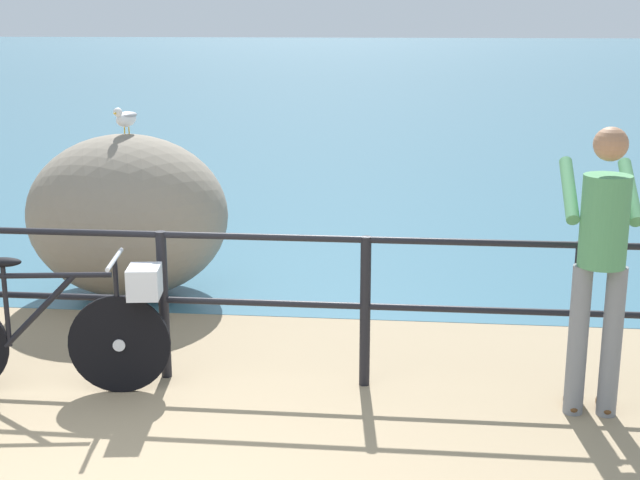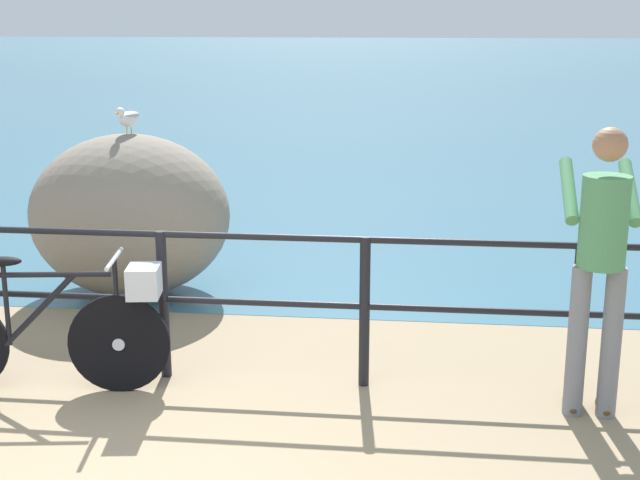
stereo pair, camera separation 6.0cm
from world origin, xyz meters
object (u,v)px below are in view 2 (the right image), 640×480
breakwater_boulder_main (130,215)px  seagull (128,117)px  person_at_railing (600,259)px  bicycle (60,324)px

breakwater_boulder_main → seagull: seagull is taller
breakwater_boulder_main → seagull: 0.85m
breakwater_boulder_main → seagull: (0.02, 0.03, 0.85)m
person_at_railing → seagull: size_ratio=5.20×
breakwater_boulder_main → seagull: size_ratio=5.10×
bicycle → person_at_railing: person_at_railing is taller
bicycle → seagull: (-0.20, 2.14, 1.09)m
person_at_railing → seagull: 4.16m
bicycle → seagull: bearing=87.1°
bicycle → seagull: seagull is taller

